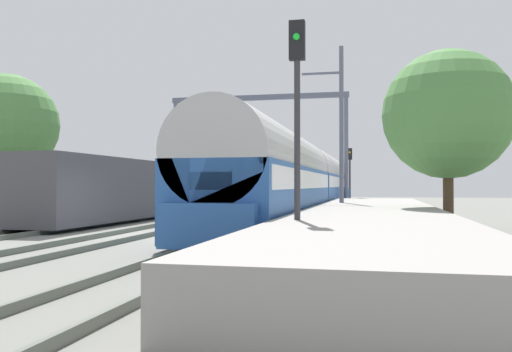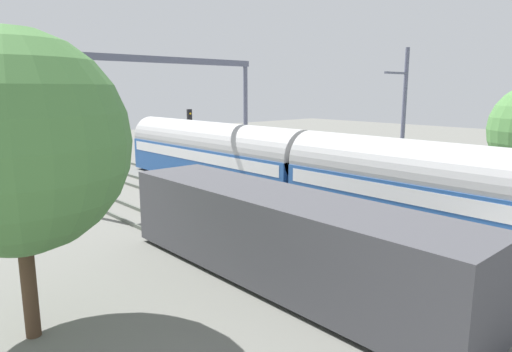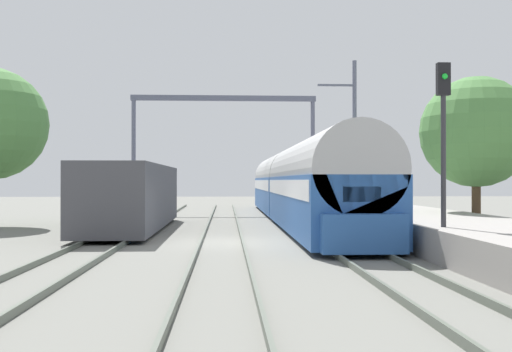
{
  "view_description": "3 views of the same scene",
  "coord_description": "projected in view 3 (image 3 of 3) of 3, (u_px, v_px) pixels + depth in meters",
  "views": [
    {
      "loc": [
        7.92,
        -17.06,
        1.69
      ],
      "look_at": [
        3.97,
        0.52,
        1.99
      ],
      "focal_mm": 37.78,
      "sensor_mm": 36.0,
      "label": 1
    },
    {
      "loc": [
        -13.68,
        -4.06,
        6.05
      ],
      "look_at": [
        0.73,
        11.92,
        1.93
      ],
      "focal_mm": 31.79,
      "sensor_mm": 36.0,
      "label": 2
    },
    {
      "loc": [
        0.15,
        -21.19,
        2.19
      ],
      "look_at": [
        1.99,
        15.52,
        2.46
      ],
      "focal_mm": 42.05,
      "sensor_mm": 36.0,
      "label": 3
    }
  ],
  "objects": [
    {
      "name": "ground",
      "position": [
        222.0,
        242.0,
        21.14
      ],
      "size": [
        120.0,
        120.0,
        0.0
      ],
      "primitive_type": "plane",
      "color": "slate"
    },
    {
      "name": "track_far_west",
      "position": [
        108.0,
        241.0,
        20.94
      ],
      "size": [
        1.51,
        60.0,
        0.16
      ],
      "color": "#575E52",
      "rests_on": "ground"
    },
    {
      "name": "track_west",
      "position": [
        222.0,
        240.0,
        21.14
      ],
      "size": [
        1.52,
        60.0,
        0.16
      ],
      "color": "#575E52",
      "rests_on": "ground"
    },
    {
      "name": "track_east",
      "position": [
        333.0,
        240.0,
        21.34
      ],
      "size": [
        1.51,
        60.0,
        0.16
      ],
      "color": "#575E52",
      "rests_on": "ground"
    },
    {
      "name": "platform",
      "position": [
        420.0,
        225.0,
        23.53
      ],
      "size": [
        4.4,
        28.0,
        0.9
      ],
      "color": "gray",
      "rests_on": "ground"
    },
    {
      "name": "passenger_train",
      "position": [
        296.0,
        184.0,
        32.94
      ],
      "size": [
        2.93,
        32.85,
        3.82
      ],
      "color": "#28569E",
      "rests_on": "ground"
    },
    {
      "name": "freight_car",
      "position": [
        133.0,
        197.0,
        26.52
      ],
      "size": [
        2.8,
        13.0,
        2.7
      ],
      "color": "#47474C",
      "rests_on": "ground"
    },
    {
      "name": "person_crossing",
      "position": [
        311.0,
        197.0,
        40.88
      ],
      "size": [
        0.45,
        0.45,
        1.73
      ],
      "rotation": [
        0.0,
        0.0,
        0.78
      ],
      "color": "#292929",
      "rests_on": "ground"
    },
    {
      "name": "railway_signal_near",
      "position": [
        443.0,
        134.0,
        16.55
      ],
      "size": [
        0.36,
        0.3,
        5.44
      ],
      "color": "#2D2D33",
      "rests_on": "ground"
    },
    {
      "name": "railway_signal_far",
      "position": [
        300.0,
        171.0,
        46.68
      ],
      "size": [
        0.36,
        0.3,
        4.57
      ],
      "color": "#2D2D33",
      "rests_on": "ground"
    },
    {
      "name": "catenary_gantry",
      "position": [
        224.0,
        129.0,
        39.93
      ],
      "size": [
        12.34,
        0.28,
        7.86
      ],
      "color": "#565A6E",
      "rests_on": "ground"
    },
    {
      "name": "catenary_pole_east_mid",
      "position": [
        354.0,
        140.0,
        28.99
      ],
      "size": [
        1.9,
        0.2,
        8.0
      ],
      "color": "#565A6E",
      "rests_on": "ground"
    },
    {
      "name": "tree_east_background",
      "position": [
        476.0,
        132.0,
        24.47
      ],
      "size": [
        4.53,
        4.53,
        6.44
      ],
      "color": "#4C3826",
      "rests_on": "ground"
    }
  ]
}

